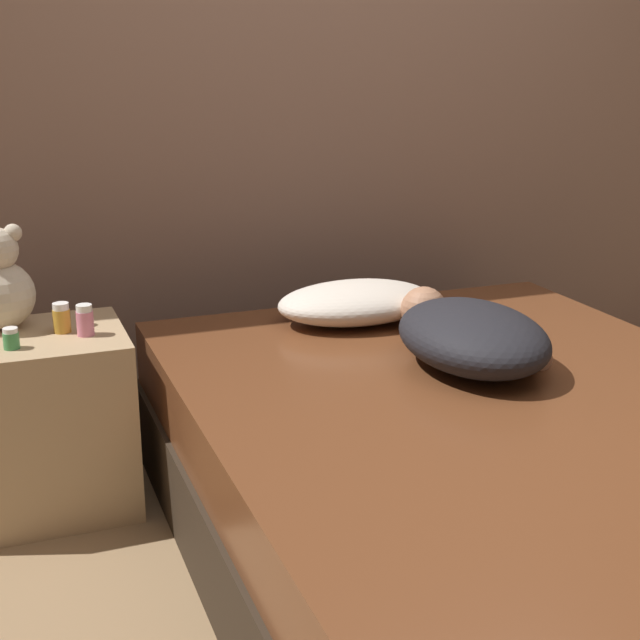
# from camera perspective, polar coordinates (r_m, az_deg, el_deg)

# --- Properties ---
(ground_plane) EXTENTS (12.00, 12.00, 0.00)m
(ground_plane) POSITION_cam_1_polar(r_m,az_deg,el_deg) (2.64, 10.32, -14.63)
(ground_plane) COLOR #937551
(wall_back) EXTENTS (8.00, 0.06, 2.60)m
(wall_back) POSITION_cam_1_polar(r_m,az_deg,el_deg) (3.43, -0.07, 15.78)
(wall_back) COLOR #846656
(wall_back) RESTS_ON ground_plane
(bed) EXTENTS (1.59, 2.04, 0.49)m
(bed) POSITION_cam_1_polar(r_m,az_deg,el_deg) (2.52, 10.61, -9.95)
(bed) COLOR #2D2319
(bed) RESTS_ON ground_plane
(nightstand) EXTENTS (0.54, 0.45, 0.56)m
(nightstand) POSITION_cam_1_polar(r_m,az_deg,el_deg) (2.87, -17.49, -6.24)
(nightstand) COLOR tan
(nightstand) RESTS_ON ground_plane
(pillow) EXTENTS (0.55, 0.35, 0.13)m
(pillow) POSITION_cam_1_polar(r_m,az_deg,el_deg) (3.00, 2.32, 1.15)
(pillow) COLOR beige
(pillow) RESTS_ON bed
(person_lying) EXTENTS (0.43, 0.71, 0.18)m
(person_lying) POSITION_cam_1_polar(r_m,az_deg,el_deg) (2.63, 9.54, -0.92)
(person_lying) COLOR black
(person_lying) RESTS_ON bed
(bottle_amber) EXTENTS (0.05, 0.05, 0.09)m
(bottle_amber) POSITION_cam_1_polar(r_m,az_deg,el_deg) (2.77, -16.21, 0.12)
(bottle_amber) COLOR gold
(bottle_amber) RESTS_ON nightstand
(bottle_green) EXTENTS (0.05, 0.05, 0.06)m
(bottle_green) POSITION_cam_1_polar(r_m,az_deg,el_deg) (2.66, -19.17, -1.13)
(bottle_green) COLOR #3D8E4C
(bottle_green) RESTS_ON nightstand
(bottle_pink) EXTENTS (0.05, 0.05, 0.09)m
(bottle_pink) POSITION_cam_1_polar(r_m,az_deg,el_deg) (2.72, -14.81, -0.03)
(bottle_pink) COLOR pink
(bottle_pink) RESTS_ON nightstand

